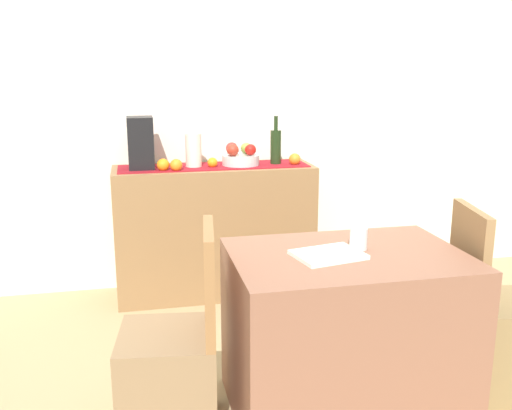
# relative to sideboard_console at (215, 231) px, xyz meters

# --- Properties ---
(ground_plane) EXTENTS (6.40, 6.40, 0.02)m
(ground_plane) POSITION_rel_sideboard_console_xyz_m (0.21, -0.92, -0.45)
(ground_plane) COLOR tan
(ground_plane) RESTS_ON ground
(room_wall_rear) EXTENTS (6.40, 0.06, 2.70)m
(room_wall_rear) POSITION_rel_sideboard_console_xyz_m (0.21, 0.26, 0.91)
(room_wall_rear) COLOR silver
(room_wall_rear) RESTS_ON ground
(sideboard_console) EXTENTS (1.31, 0.42, 0.88)m
(sideboard_console) POSITION_rel_sideboard_console_xyz_m (0.00, 0.00, 0.00)
(sideboard_console) COLOR olive
(sideboard_console) RESTS_ON ground
(table_runner) EXTENTS (1.24, 0.32, 0.01)m
(table_runner) POSITION_rel_sideboard_console_xyz_m (0.00, 0.00, 0.44)
(table_runner) COLOR maroon
(table_runner) RESTS_ON sideboard_console
(fruit_bowl) EXTENTS (0.25, 0.25, 0.07)m
(fruit_bowl) POSITION_rel_sideboard_console_xyz_m (0.18, 0.00, 0.48)
(fruit_bowl) COLOR silver
(fruit_bowl) RESTS_ON table_runner
(apple_center) EXTENTS (0.08, 0.08, 0.08)m
(apple_center) POSITION_rel_sideboard_console_xyz_m (0.13, 0.05, 0.55)
(apple_center) COLOR red
(apple_center) RESTS_ON fruit_bowl
(apple_rear) EXTENTS (0.07, 0.07, 0.07)m
(apple_rear) POSITION_rel_sideboard_console_xyz_m (0.24, -0.04, 0.55)
(apple_rear) COLOR red
(apple_rear) RESTS_ON fruit_bowl
(apple_right) EXTENTS (0.07, 0.07, 0.07)m
(apple_right) POSITION_rel_sideboard_console_xyz_m (0.23, 0.04, 0.55)
(apple_right) COLOR #82A13D
(apple_right) RESTS_ON fruit_bowl
(apple_front) EXTENTS (0.08, 0.08, 0.08)m
(apple_front) POSITION_rel_sideboard_console_xyz_m (0.12, -0.04, 0.55)
(apple_front) COLOR #A73121
(apple_front) RESTS_ON fruit_bowl
(wine_bottle) EXTENTS (0.07, 0.07, 0.32)m
(wine_bottle) POSITION_rel_sideboard_console_xyz_m (0.42, 0.00, 0.56)
(wine_bottle) COLOR #1E3116
(wine_bottle) RESTS_ON sideboard_console
(coffee_maker) EXTENTS (0.16, 0.18, 0.33)m
(coffee_maker) POSITION_rel_sideboard_console_xyz_m (-0.47, 0.00, 0.61)
(coffee_maker) COLOR black
(coffee_maker) RESTS_ON sideboard_console
(ceramic_vase) EXTENTS (0.10, 0.10, 0.22)m
(ceramic_vase) POSITION_rel_sideboard_console_xyz_m (-0.13, 0.00, 0.55)
(ceramic_vase) COLOR silver
(ceramic_vase) RESTS_ON sideboard_console
(orange_loose_far) EXTENTS (0.08, 0.08, 0.08)m
(orange_loose_far) POSITION_rel_sideboard_console_xyz_m (-0.25, -0.12, 0.48)
(orange_loose_far) COLOR orange
(orange_loose_far) RESTS_ON sideboard_console
(orange_loose_near_bowl) EXTENTS (0.08, 0.08, 0.08)m
(orange_loose_near_bowl) POSITION_rel_sideboard_console_xyz_m (0.54, -0.05, 0.48)
(orange_loose_near_bowl) COLOR orange
(orange_loose_near_bowl) RESTS_ON sideboard_console
(orange_loose_end) EXTENTS (0.07, 0.07, 0.07)m
(orange_loose_end) POSITION_rel_sideboard_console_xyz_m (-0.01, -0.03, 0.47)
(orange_loose_end) COLOR orange
(orange_loose_end) RESTS_ON sideboard_console
(orange_loose_mid) EXTENTS (0.08, 0.08, 0.08)m
(orange_loose_mid) POSITION_rel_sideboard_console_xyz_m (-0.33, -0.09, 0.48)
(orange_loose_mid) COLOR orange
(orange_loose_mid) RESTS_ON sideboard_console
(dining_table) EXTENTS (1.01, 0.70, 0.74)m
(dining_table) POSITION_rel_sideboard_console_xyz_m (0.36, -1.49, -0.07)
(dining_table) COLOR #925E48
(dining_table) RESTS_ON ground
(open_book) EXTENTS (0.32, 0.26, 0.02)m
(open_book) POSITION_rel_sideboard_console_xyz_m (0.27, -1.51, 0.31)
(open_book) COLOR white
(open_book) RESTS_ON dining_table
(coffee_cup) EXTENTS (0.08, 0.08, 0.10)m
(coffee_cup) POSITION_rel_sideboard_console_xyz_m (0.43, -1.43, 0.35)
(coffee_cup) COLOR silver
(coffee_cup) RESTS_ON dining_table
(chair_near_window) EXTENTS (0.45, 0.45, 0.90)m
(chair_near_window) POSITION_rel_sideboard_console_xyz_m (-0.40, -1.49, -0.17)
(chair_near_window) COLOR #90704F
(chair_near_window) RESTS_ON ground
(chair_by_corner) EXTENTS (0.47, 0.47, 0.90)m
(chair_by_corner) POSITION_rel_sideboard_console_xyz_m (1.13, -1.48, -0.17)
(chair_by_corner) COLOR #92774B
(chair_by_corner) RESTS_ON ground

